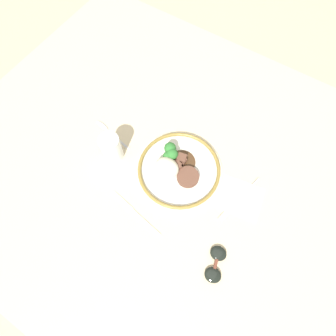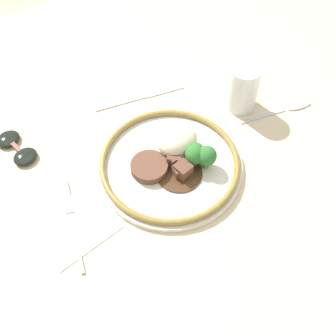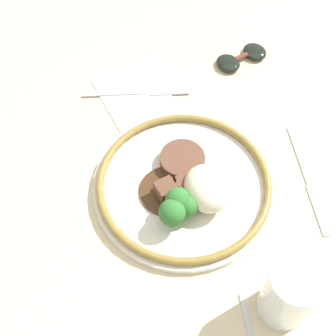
{
  "view_description": "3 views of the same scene",
  "coord_description": "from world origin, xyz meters",
  "px_view_note": "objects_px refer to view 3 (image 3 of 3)",
  "views": [
    {
      "loc": [
        -0.16,
        0.3,
        0.85
      ],
      "look_at": [
        0.02,
        0.03,
        0.08
      ],
      "focal_mm": 28.0,
      "sensor_mm": 36.0,
      "label": 1
    },
    {
      "loc": [
        -0.28,
        -0.46,
        0.79
      ],
      "look_at": [
        -0.03,
        -0.02,
        0.07
      ],
      "focal_mm": 50.0,
      "sensor_mm": 36.0,
      "label": 2
    },
    {
      "loc": [
        0.35,
        -0.13,
        0.67
      ],
      "look_at": [
        -0.03,
        -0.02,
        0.08
      ],
      "focal_mm": 50.0,
      "sensor_mm": 36.0,
      "label": 3
    }
  ],
  "objects_px": {
    "knife": "(308,182)",
    "sunglasses": "(242,57)",
    "plate": "(185,186)",
    "juice_glass": "(287,296)",
    "fork": "(147,92)"
  },
  "relations": [
    {
      "from": "plate",
      "to": "sunglasses",
      "type": "bearing_deg",
      "value": 142.19
    },
    {
      "from": "fork",
      "to": "juice_glass",
      "type": "bearing_deg",
      "value": -67.46
    },
    {
      "from": "fork",
      "to": "sunglasses",
      "type": "bearing_deg",
      "value": 22.3
    },
    {
      "from": "sunglasses",
      "to": "plate",
      "type": "bearing_deg",
      "value": -51.67
    },
    {
      "from": "fork",
      "to": "sunglasses",
      "type": "relative_size",
      "value": 1.7
    },
    {
      "from": "plate",
      "to": "juice_glass",
      "type": "distance_m",
      "value": 0.22
    },
    {
      "from": "juice_glass",
      "to": "sunglasses",
      "type": "bearing_deg",
      "value": 164.97
    },
    {
      "from": "fork",
      "to": "plate",
      "type": "bearing_deg",
      "value": -76.44
    },
    {
      "from": "plate",
      "to": "fork",
      "type": "distance_m",
      "value": 0.22
    },
    {
      "from": "juice_glass",
      "to": "fork",
      "type": "distance_m",
      "value": 0.44
    },
    {
      "from": "plate",
      "to": "sunglasses",
      "type": "xyz_separation_m",
      "value": [
        -0.25,
        0.19,
        -0.01
      ]
    },
    {
      "from": "plate",
      "to": "sunglasses",
      "type": "height_order",
      "value": "plate"
    },
    {
      "from": "plate",
      "to": "fork",
      "type": "bearing_deg",
      "value": -179.37
    },
    {
      "from": "fork",
      "to": "knife",
      "type": "xyz_separation_m",
      "value": [
        0.26,
        0.2,
        -0.0
      ]
    },
    {
      "from": "knife",
      "to": "sunglasses",
      "type": "xyz_separation_m",
      "value": [
        -0.29,
        -0.0,
        0.01
      ]
    }
  ]
}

